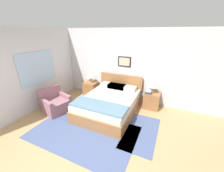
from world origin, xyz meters
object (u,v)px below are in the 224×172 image
at_px(table_lamp_near_window, 91,75).
at_px(table_lamp_by_door, 153,84).
at_px(bed, 109,103).
at_px(nightstand_by_door, 152,100).
at_px(nightstand_near_window, 91,89).
at_px(armchair, 55,103).

height_order(table_lamp_near_window, table_lamp_by_door, same).
bearing_deg(table_lamp_by_door, bed, -146.14).
relative_size(bed, nightstand_by_door, 3.74).
height_order(nightstand_near_window, table_lamp_by_door, table_lamp_by_door).
xyz_separation_m(nightstand_near_window, table_lamp_near_window, (0.01, 0.01, 0.59)).
relative_size(bed, table_lamp_near_window, 4.84).
distance_m(table_lamp_near_window, table_lamp_by_door, 2.42).
relative_size(armchair, nightstand_near_window, 1.61).
height_order(bed, nightstand_near_window, bed).
xyz_separation_m(bed, nightstand_near_window, (-1.22, 0.80, -0.01)).
height_order(nightstand_near_window, table_lamp_near_window, table_lamp_near_window).
distance_m(nightstand_near_window, table_lamp_by_door, 2.50).
distance_m(bed, nightstand_by_door, 1.46).
distance_m(bed, nightstand_near_window, 1.46).
bearing_deg(table_lamp_near_window, nightstand_by_door, -0.32).
distance_m(armchair, nightstand_by_door, 3.25).
bearing_deg(armchair, bed, 128.25).
height_order(armchair, nightstand_by_door, armchair).
xyz_separation_m(armchair, table_lamp_by_door, (2.86, 1.52, 0.60)).
relative_size(nightstand_near_window, table_lamp_by_door, 1.29).
xyz_separation_m(table_lamp_near_window, table_lamp_by_door, (2.42, 0.00, 0.00)).
relative_size(nightstand_near_window, nightstand_by_door, 1.00).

